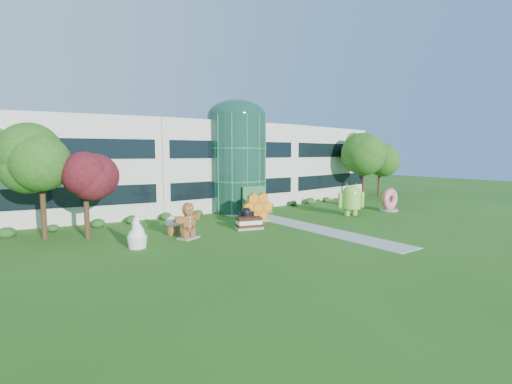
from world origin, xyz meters
TOP-DOWN VIEW (x-y plane):
  - ground at (0.00, 0.00)m, footprint 140.00×140.00m
  - building at (0.00, 18.00)m, footprint 46.00×15.00m
  - atrium at (0.00, 12.00)m, footprint 6.00×6.00m
  - walkway at (0.00, 2.00)m, footprint 2.40×20.00m
  - tree_red at (-15.50, 7.50)m, footprint 4.00×4.00m
  - trees_backdrop at (0.00, 13.00)m, footprint 52.00×8.00m
  - android_green at (7.46, 3.10)m, footprint 3.45×2.77m
  - android_black at (-3.55, 5.02)m, footprint 1.68×1.29m
  - donut at (12.83, 2.60)m, footprint 2.35×1.18m
  - gingerbread at (-9.72, 3.21)m, footprint 3.03×2.11m
  - ice_cream_sandwich at (-4.36, 3.43)m, footprint 2.36×1.60m
  - honeycomb at (-1.86, 5.72)m, footprint 3.09×1.57m
  - froyo at (-13.50, 2.72)m, footprint 1.46×1.46m
  - cupcake at (-10.09, 5.07)m, footprint 1.31×1.31m

SIDE VIEW (x-z plane):
  - ground at x=0.00m, z-range 0.00..0.00m
  - walkway at x=0.00m, z-range 0.00..0.04m
  - ice_cream_sandwich at x=-4.36m, z-range 0.00..0.96m
  - cupcake at x=-10.09m, z-range 0.00..1.42m
  - android_black at x=-3.55m, z-range 0.00..1.72m
  - froyo at x=-13.50m, z-range 0.00..2.31m
  - honeycomb at x=-1.86m, z-range 0.00..2.31m
  - donut at x=12.83m, z-range 0.00..2.41m
  - gingerbread at x=-9.72m, z-range 0.00..2.61m
  - android_green at x=7.46m, z-range 0.00..3.40m
  - tree_red at x=-15.50m, z-range 0.00..6.00m
  - trees_backdrop at x=0.00m, z-range 0.00..8.40m
  - building at x=0.00m, z-range 0.00..9.30m
  - atrium at x=0.00m, z-range 0.00..9.80m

